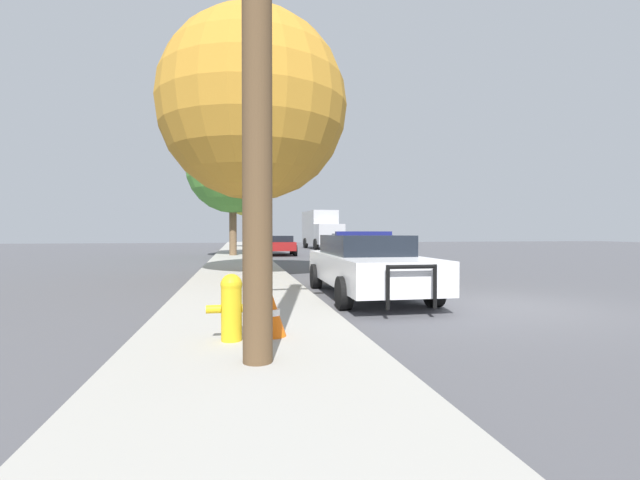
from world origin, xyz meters
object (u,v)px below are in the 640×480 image
(car_background_midblock, at_px, (280,244))
(police_car, at_px, (366,264))
(tree_sidewalk_far, at_px, (245,195))
(car_background_oncoming, at_px, (345,242))
(utility_pole, at_px, (257,15))
(traffic_light, at_px, (256,196))
(traffic_cone, at_px, (272,314))
(fire_hydrant, at_px, (231,305))
(tree_sidewalk_mid, at_px, (233,167))
(box_truck, at_px, (321,229))
(tree_sidewalk_near, at_px, (253,107))

(car_background_midblock, bearing_deg, police_car, -86.82)
(car_background_midblock, bearing_deg, tree_sidewalk_far, 102.24)
(car_background_oncoming, relative_size, tree_sidewalk_far, 0.65)
(utility_pole, height_order, traffic_light, utility_pole)
(traffic_light, bearing_deg, car_background_midblock, -61.97)
(traffic_light, bearing_deg, car_background_oncoming, -2.93)
(car_background_midblock, distance_m, car_background_oncoming, 5.55)
(traffic_light, xyz_separation_m, traffic_cone, (-0.85, -25.04, -3.67))
(fire_hydrant, bearing_deg, traffic_cone, 15.38)
(car_background_oncoming, distance_m, tree_sidewalk_mid, 10.22)
(box_truck, xyz_separation_m, tree_sidewalk_far, (-6.83, 1.67, 3.09))
(tree_sidewalk_mid, bearing_deg, traffic_light, 71.97)
(fire_hydrant, height_order, traffic_light, traffic_light)
(police_car, bearing_deg, box_truck, -98.24)
(police_car, bearing_deg, car_background_oncoming, -102.21)
(police_car, relative_size, car_background_midblock, 1.22)
(utility_pole, xyz_separation_m, car_background_oncoming, (7.54, 25.81, -2.97))
(police_car, distance_m, utility_pole, 6.49)
(traffic_light, relative_size, traffic_cone, 9.83)
(utility_pole, bearing_deg, police_car, 61.70)
(tree_sidewalk_mid, bearing_deg, tree_sidewalk_near, -86.38)
(tree_sidewalk_far, distance_m, tree_sidewalk_mid, 14.13)
(police_car, height_order, tree_sidewalk_near, tree_sidewalk_near)
(traffic_light, bearing_deg, utility_pole, -92.37)
(fire_hydrant, relative_size, tree_sidewalk_far, 0.13)
(fire_hydrant, bearing_deg, tree_sidewalk_near, 86.03)
(traffic_light, xyz_separation_m, car_background_oncoming, (6.46, -0.33, -3.34))
(fire_hydrant, bearing_deg, box_truck, 76.97)
(utility_pole, distance_m, traffic_cone, 3.49)
(utility_pole, distance_m, box_truck, 34.67)
(car_background_midblock, height_order, car_background_oncoming, car_background_oncoming)
(car_background_midblock, height_order, tree_sidewalk_near, tree_sidewalk_near)
(tree_sidewalk_mid, bearing_deg, car_background_oncoming, 28.79)
(tree_sidewalk_near, bearing_deg, police_car, -60.38)
(fire_hydrant, xyz_separation_m, traffic_cone, (0.51, 0.14, -0.16))
(traffic_light, height_order, car_background_oncoming, traffic_light)
(utility_pole, bearing_deg, fire_hydrant, 106.39)
(traffic_cone, bearing_deg, police_car, 57.87)
(car_background_midblock, distance_m, traffic_cone, 22.39)
(tree_sidewalk_far, height_order, traffic_cone, tree_sidewalk_far)
(police_car, height_order, tree_sidewalk_mid, tree_sidewalk_mid)
(box_truck, bearing_deg, traffic_cone, 74.26)
(police_car, relative_size, fire_hydrant, 6.38)
(tree_sidewalk_far, bearing_deg, car_background_oncoming, -54.02)
(box_truck, bearing_deg, utility_pole, 74.27)
(fire_hydrant, distance_m, tree_sidewalk_mid, 21.01)
(tree_sidewalk_near, distance_m, tree_sidewalk_mid, 12.06)
(traffic_light, bearing_deg, tree_sidewalk_near, -92.65)
(utility_pole, xyz_separation_m, traffic_cone, (0.23, 1.10, -3.30))
(tree_sidewalk_far, xyz_separation_m, tree_sidewalk_mid, (-0.96, -14.09, 0.44))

